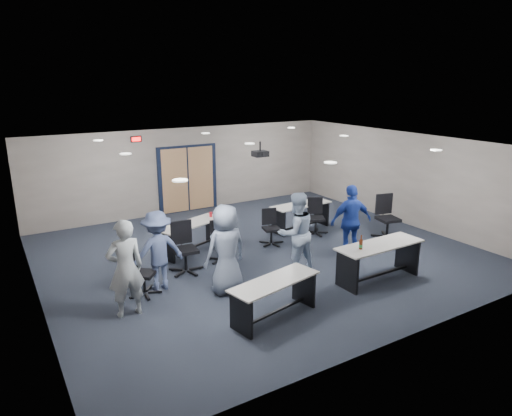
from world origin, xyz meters
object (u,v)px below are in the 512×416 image
chair_loose_left (143,272)px  person_lightblue (296,233)px  table_back_left (191,232)px  person_navy (351,221)px  table_front_right (379,255)px  table_front_left (274,292)px  chair_back_b (221,241)px  chair_back_c (271,227)px  person_back (158,251)px  table_back_right (301,212)px  person_plaid (226,249)px  chair_back_a (185,248)px  chair_loose_right (388,217)px  person_gray (125,268)px  chair_back_d (316,217)px

chair_loose_left → person_lightblue: bearing=-60.6°
table_back_left → person_navy: (3.17, -2.28, 0.38)m
table_front_right → table_front_left: bearing=-176.7°
chair_back_b → chair_back_c: 1.66m
chair_back_c → person_lightblue: size_ratio=0.51×
person_back → table_back_right: bearing=-162.5°
chair_back_b → person_navy: size_ratio=0.54×
table_back_right → person_lightblue: person_lightblue is taller
chair_loose_left → person_plaid: bearing=-75.9°
chair_back_a → person_lightblue: 2.47m
chair_loose_right → person_plaid: 5.26m
table_back_left → person_navy: bearing=-55.8°
chair_loose_left → person_lightblue: (3.25, -0.64, 0.43)m
table_front_left → table_back_right: table_back_right is taller
table_front_right → table_back_right: bearing=79.3°
person_back → person_gray: bearing=39.9°
chair_loose_right → person_plaid: size_ratio=0.65×
table_back_right → chair_back_c: (-1.40, -0.62, -0.04)m
chair_back_a → chair_loose_left: chair_back_a is taller
chair_back_a → chair_back_b: (0.98, 0.19, -0.09)m
table_back_right → chair_loose_left: chair_loose_left is taller
table_front_right → person_plaid: 3.28m
table_front_left → table_front_right: size_ratio=0.93×
table_front_left → person_back: 2.63m
table_back_left → chair_back_a: bearing=-139.2°
table_back_left → chair_loose_left: (-1.77, -1.72, -0.02)m
chair_back_b → person_lightblue: bearing=-42.9°
chair_back_d → table_front_left: bearing=-108.7°
table_back_left → chair_back_d: chair_back_d is taller
person_gray → person_plaid: size_ratio=1.00×
chair_back_c → person_plaid: (-2.27, -1.83, 0.45)m
chair_back_c → chair_back_d: (1.50, 0.06, 0.04)m
chair_back_a → person_lightblue: person_lightblue is taller
table_front_right → chair_loose_right: chair_loose_right is taller
table_front_left → table_back_left: size_ratio=0.98×
chair_back_d → person_gray: (-5.75, -1.81, 0.41)m
chair_back_c → chair_loose_left: bearing=-150.0°
person_navy → table_front_right: bearing=86.4°
chair_back_a → person_gray: size_ratio=0.62×
table_front_right → chair_loose_right: bearing=38.8°
table_back_right → chair_back_d: size_ratio=1.87×
table_back_right → table_front_right: bearing=-104.6°
person_plaid → chair_back_a: bearing=-81.1°
person_gray → chair_back_b: bearing=-152.7°
table_back_left → chair_back_d: (3.48, -0.57, -0.00)m
table_back_left → person_lightblue: person_lightblue is taller
chair_back_a → table_back_right: bearing=20.2°
table_front_right → table_back_right: (0.64, 3.64, -0.06)m
chair_back_c → table_back_right: bearing=37.2°
table_back_right → chair_back_c: size_ratio=2.02×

